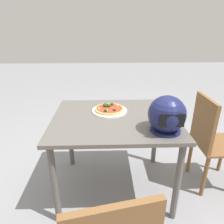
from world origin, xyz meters
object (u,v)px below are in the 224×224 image
(pizza, at_px, (109,109))
(motorcycle_helmet, at_px, (167,115))
(chair_side, at_px, (211,138))
(dining_table, at_px, (115,127))

(pizza, distance_m, motorcycle_helmet, 0.57)
(motorcycle_helmet, xyz_separation_m, chair_side, (-0.52, -0.28, -0.37))
(pizza, height_order, chair_side, chair_side)
(motorcycle_helmet, bearing_deg, chair_side, -151.83)
(dining_table, distance_m, motorcycle_helmet, 0.49)
(dining_table, height_order, chair_side, chair_side)
(pizza, distance_m, chair_side, 0.97)
(dining_table, bearing_deg, chair_side, -178.36)
(pizza, xyz_separation_m, motorcycle_helmet, (-0.40, 0.39, 0.10))
(chair_side, bearing_deg, motorcycle_helmet, 28.17)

